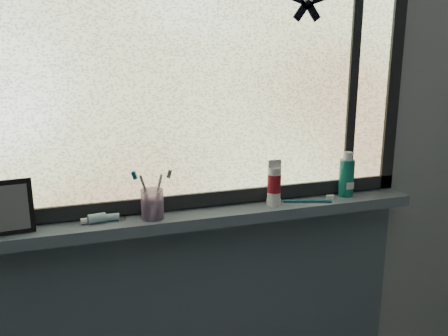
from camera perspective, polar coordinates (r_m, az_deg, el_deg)
wall_back at (r=1.74m, az=-3.54°, el=2.92°), size 3.00×0.01×2.50m
windowsill at (r=1.74m, az=-2.79°, el=-5.65°), size 1.62×0.14×0.04m
window_pane at (r=1.68m, az=-3.49°, el=12.15°), size 1.50×0.01×1.00m
frame_bottom at (r=1.77m, az=-3.22°, el=-3.61°), size 1.60×0.03×0.05m
frame_right at (r=2.01m, az=18.92°, el=11.84°), size 0.05×0.03×1.10m
frame_mullion at (r=1.92m, az=14.61°, el=12.04°), size 0.03×0.03×1.00m
starfish_sticker at (r=1.81m, az=9.51°, el=18.18°), size 0.15×0.02×0.15m
vanity_mirror at (r=1.66m, az=-23.24°, el=-4.11°), size 0.14×0.08×0.17m
toothpaste_tube at (r=1.68m, az=-13.68°, el=-5.52°), size 0.18×0.05×0.03m
toothbrush_cup at (r=1.67m, az=-8.19°, el=-4.10°), size 0.09×0.09×0.10m
toothbrush_lying at (r=1.85m, az=9.52°, el=-3.68°), size 0.21×0.09×0.01m
mouthwash_bottle at (r=1.93m, az=13.85°, el=-0.68°), size 0.07×0.07×0.14m
cream_tube at (r=1.78m, az=5.76°, el=-1.50°), size 0.06×0.06×0.12m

